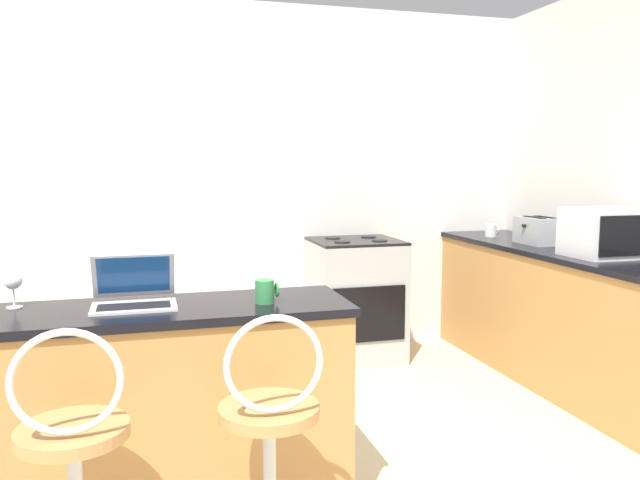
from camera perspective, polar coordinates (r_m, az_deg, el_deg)
wall_back at (r=4.64m, az=-9.88°, el=5.17°), size 12.00×0.06×2.60m
breakfast_bar at (r=2.64m, az=-13.51°, el=-15.31°), size 1.43×0.48×0.89m
counter_right at (r=4.08m, az=25.16°, el=-7.80°), size 0.61×3.27×0.89m
bar_stool_far at (r=2.21m, az=-4.54°, el=-19.58°), size 0.40×0.40×0.97m
laptop at (r=2.55m, az=-16.64°, el=-4.61°), size 0.32×0.27×0.20m
microwave at (r=4.08m, az=24.78°, el=0.63°), size 0.45×0.36×0.29m
toaster at (r=4.56m, az=19.39°, el=0.82°), size 0.24×0.31×0.19m
stove_range at (r=4.63m, az=3.26°, el=-5.43°), size 0.63×0.59×0.90m
wine_glass_short at (r=2.66m, az=-26.26°, el=-3.44°), size 0.07×0.07×0.14m
mug_green at (r=2.49m, az=-5.01°, el=-4.70°), size 0.09×0.08×0.09m
mug_white at (r=4.90m, az=15.37°, el=0.85°), size 0.10×0.08×0.10m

